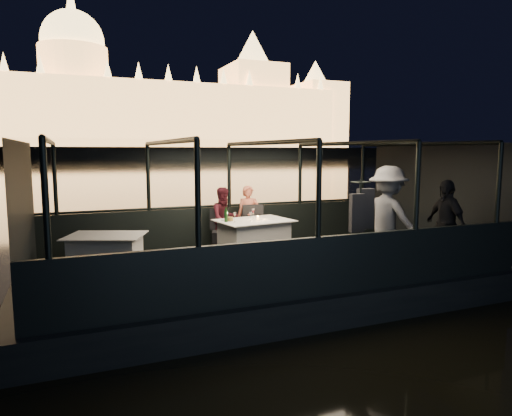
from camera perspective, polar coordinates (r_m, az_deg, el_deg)
name	(u,v)px	position (r m, az deg, el deg)	size (l,w,h in m)	color
river_water	(89,166)	(87.84, -20.16, 4.95)	(500.00, 500.00, 0.00)	black
boat_hull	(264,291)	(8.83, 1.00, -10.33)	(8.60, 4.40, 1.00)	black
boat_deck	(264,266)	(8.70, 1.01, -7.32)	(8.00, 4.00, 0.04)	black
gunwale_port	(229,226)	(10.43, -3.34, -2.27)	(8.00, 0.08, 0.90)	black
gunwale_starboard	(318,267)	(6.85, 7.70, -7.30)	(8.00, 0.08, 0.90)	black
cabin_glass_port	(229,176)	(10.30, -3.38, 4.06)	(8.00, 0.02, 1.40)	#99B2B2
cabin_glass_starboard	(319,189)	(6.66, 7.86, 2.33)	(8.00, 0.02, 1.40)	#99B2B2
cabin_roof_glass	(264,143)	(8.42, 1.04, 8.15)	(8.00, 4.00, 0.02)	#99B2B2
end_wall_fore	(24,217)	(7.83, -26.97, -0.98)	(0.02, 4.00, 2.30)	black
end_wall_aft	(432,197)	(10.70, 21.10, 1.29)	(0.02, 4.00, 2.30)	black
canopy_ribs	(264,205)	(8.48, 1.02, 0.36)	(8.00, 4.00, 2.30)	black
embankment	(77,155)	(217.77, -21.52, 6.18)	(400.00, 140.00, 6.00)	#423D33
parliament_building	(74,78)	(184.66, -21.76, 14.82)	(220.00, 32.00, 60.00)	#F2D18C
dining_table_central	(254,239)	(9.28, -0.25, -3.83)	(1.45, 1.05, 0.77)	silver
dining_table_aft	(106,252)	(8.48, -18.23, -5.25)	(1.30, 0.94, 0.69)	silver
chair_port_left	(222,231)	(9.81, -4.25, -2.87)	(0.41, 0.41, 0.89)	black
chair_port_right	(257,231)	(9.79, 0.07, -2.87)	(0.46, 0.46, 0.98)	black
coat_stand	(360,225)	(8.00, 12.82, -2.03)	(0.46, 0.37, 1.67)	black
person_woman_coral	(248,215)	(10.05, -0.95, -0.88)	(0.50, 0.34, 1.40)	#D26A4C
person_man_maroon	(224,216)	(9.95, -3.98, -0.98)	(0.66, 0.51, 1.37)	#41121B
passenger_stripe	(388,224)	(8.56, 16.14, -1.89)	(1.23, 0.69, 1.89)	silver
passenger_dark	(445,222)	(9.12, 22.59, -1.61)	(0.96, 0.40, 1.64)	black
wine_bottle	(226,214)	(8.97, -3.76, -0.80)	(0.06, 0.06, 0.30)	#143714
bread_basket	(229,219)	(9.11, -3.41, -1.37)	(0.18, 0.18, 0.07)	olive
amber_candle	(258,218)	(9.24, 0.24, -1.24)	(0.05, 0.05, 0.08)	gold
plate_near	(270,219)	(9.35, 1.72, -1.34)	(0.25, 0.25, 0.02)	silver
plate_far	(227,220)	(9.20, -3.66, -1.50)	(0.23, 0.23, 0.01)	silver
wine_glass_white	(235,217)	(8.93, -2.69, -1.18)	(0.06, 0.06, 0.19)	silver
wine_glass_red	(253,214)	(9.41, -0.36, -0.75)	(0.07, 0.07, 0.20)	white
wine_glass_empty	(251,216)	(9.07, -0.67, -1.04)	(0.06, 0.06, 0.18)	white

